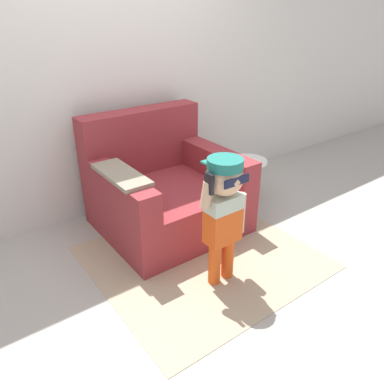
% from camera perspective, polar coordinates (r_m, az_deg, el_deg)
% --- Properties ---
extents(ground_plane, '(10.00, 10.00, 0.00)m').
position_cam_1_polar(ground_plane, '(3.14, -4.42, -7.23)').
color(ground_plane, '#ADA89E').
extents(wall_back, '(10.00, 0.05, 2.60)m').
position_cam_1_polar(wall_back, '(3.36, -12.91, 18.30)').
color(wall_back, silver).
rests_on(wall_back, ground_plane).
extents(armchair, '(1.12, 1.04, 0.95)m').
position_cam_1_polar(armchair, '(3.22, -4.36, 0.33)').
color(armchair, maroon).
rests_on(armchair, ground_plane).
extents(person_child, '(0.37, 0.28, 0.91)m').
position_cam_1_polar(person_child, '(2.40, 4.87, -1.67)').
color(person_child, '#E05119').
rests_on(person_child, ground_plane).
extents(side_table, '(0.36, 0.36, 0.44)m').
position_cam_1_polar(side_table, '(3.65, 8.40, 2.33)').
color(side_table, white).
rests_on(side_table, ground_plane).
extents(rug, '(1.58, 1.47, 0.01)m').
position_cam_1_polar(rug, '(2.93, 1.54, -9.84)').
color(rug, tan).
rests_on(rug, ground_plane).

